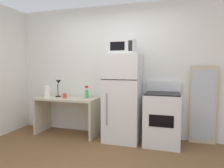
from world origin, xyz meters
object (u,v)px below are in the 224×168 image
at_px(coffee_mug, 65,96).
at_px(microwave, 122,47).
at_px(desk, 68,108).
at_px(desk_lamp, 58,85).
at_px(refrigerator, 123,98).
at_px(leaning_mirror, 203,105).
at_px(oven_range, 162,118).
at_px(paper_towel_roll, 47,92).
at_px(spray_bottle, 87,93).

bearing_deg(coffee_mug, microwave, 0.58).
xyz_separation_m(desk, desk_lamp, (-0.24, 0.05, 0.46)).
bearing_deg(microwave, refrigerator, 90.33).
distance_m(desk, desk_lamp, 0.52).
xyz_separation_m(desk, coffee_mug, (-0.03, -0.05, 0.27)).
bearing_deg(leaning_mirror, refrigerator, -169.75).
xyz_separation_m(oven_range, leaning_mirror, (0.69, 0.26, 0.23)).
bearing_deg(desk_lamp, refrigerator, -2.80).
distance_m(desk, leaning_mirror, 2.59).
height_order(coffee_mug, oven_range, oven_range).
bearing_deg(leaning_mirror, desk_lamp, -176.19).
xyz_separation_m(refrigerator, oven_range, (0.72, 0.00, -0.34)).
xyz_separation_m(paper_towel_roll, leaning_mirror, (2.97, 0.37, -0.17)).
bearing_deg(desk, microwave, -1.84).
bearing_deg(desk, refrigerator, -0.79).
height_order(desk, microwave, microwave).
distance_m(spray_bottle, microwave, 1.18).
distance_m(desk, coffee_mug, 0.27).
height_order(desk, leaning_mirror, leaning_mirror).
bearing_deg(microwave, leaning_mirror, 11.08).
height_order(desk, spray_bottle, spray_bottle).
distance_m(microwave, leaning_mirror, 1.77).
relative_size(microwave, leaning_mirror, 0.33).
xyz_separation_m(desk_lamp, microwave, (1.40, -0.09, 0.75)).
height_order(oven_range, leaning_mirror, leaning_mirror).
bearing_deg(refrigerator, oven_range, 0.04).
bearing_deg(paper_towel_roll, desk, 18.37).
bearing_deg(coffee_mug, desk, 58.17).
xyz_separation_m(desk, refrigerator, (1.16, -0.02, 0.27)).
height_order(paper_towel_roll, refrigerator, refrigerator).
relative_size(spray_bottle, microwave, 0.54).
distance_m(oven_range, leaning_mirror, 0.77).
height_order(refrigerator, microwave, microwave).
bearing_deg(oven_range, refrigerator, -179.96).
xyz_separation_m(paper_towel_roll, spray_bottle, (0.78, 0.22, -0.02)).
relative_size(coffee_mug, microwave, 0.21).
relative_size(desk_lamp, refrigerator, 0.22).
distance_m(desk_lamp, refrigerator, 1.41).
bearing_deg(microwave, desk, 178.16).
bearing_deg(spray_bottle, oven_range, -4.03).
xyz_separation_m(coffee_mug, leaning_mirror, (2.61, 0.29, -0.10)).
bearing_deg(desk_lamp, paper_towel_roll, -130.18).
bearing_deg(refrigerator, desk_lamp, 177.20).
distance_m(desk, oven_range, 1.89).
bearing_deg(refrigerator, coffee_mug, -178.40).
relative_size(paper_towel_roll, refrigerator, 0.15).
xyz_separation_m(spray_bottle, oven_range, (1.50, -0.11, -0.38)).
distance_m(refrigerator, microwave, 0.93).
height_order(coffee_mug, refrigerator, refrigerator).
height_order(spray_bottle, refrigerator, refrigerator).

